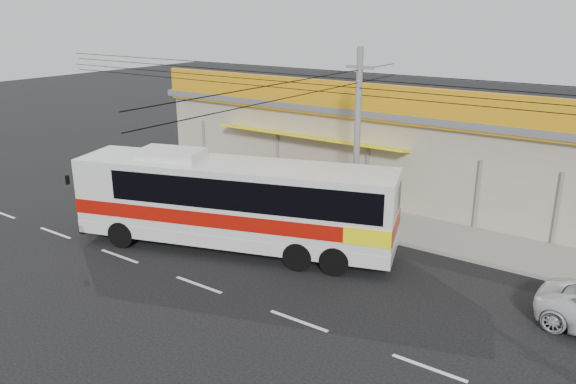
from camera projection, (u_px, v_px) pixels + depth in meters
The scene contains 8 objects.
ground at pixel (246, 259), 20.59m from camera, with size 120.00×120.00×0.00m, color black.
sidewalk at pixel (330, 211), 25.26m from camera, with size 30.00×3.20×0.15m, color gray.
lane_markings at pixel (199, 285), 18.64m from camera, with size 50.00×0.12×0.01m, color silver, non-canonical shape.
storefront_building at pixel (385, 141), 28.90m from camera, with size 22.60×9.20×5.70m.
coach_bus at pixel (239, 199), 20.86m from camera, with size 12.27×6.15×3.72m.
motorbike_red at pixel (263, 190), 26.53m from camera, with size 0.62×1.78×0.93m, color maroon.
motorbike_dark at pixel (191, 165), 30.36m from camera, with size 0.54×1.90×1.14m, color black.
utility_pole at pixel (359, 83), 20.80m from camera, with size 34.00×14.00×7.45m.
Camera 1 is at (12.01, -14.59, 8.69)m, focal length 35.00 mm.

